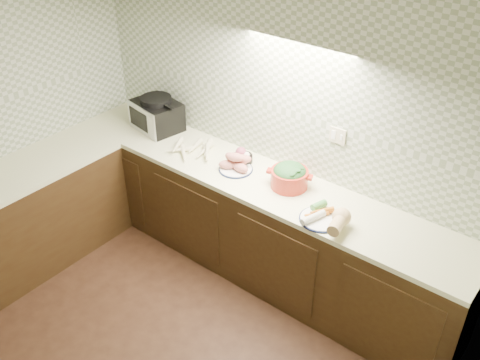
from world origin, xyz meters
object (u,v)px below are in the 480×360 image
Objects in this scene: veg_plate at (331,217)px; dutch_oven at (289,176)px; sweet_potato_plate at (236,163)px; onion_bowl at (242,157)px; toaster_oven at (157,114)px; parsnip_pile at (187,150)px.

dutch_oven is at bearing 157.86° from veg_plate.
sweet_potato_plate is 1.67× the size of onion_bowl.
toaster_oven reaches higher than parsnip_pile.
dutch_oven reaches higher than parsnip_pile.
onion_bowl is at bearing 22.56° from parsnip_pile.
dutch_oven is 1.01× the size of veg_plate.
dutch_oven is at bearing 7.74° from sweet_potato_plate.
toaster_oven is 1.74× the size of sweet_potato_plate.
veg_plate reaches higher than onion_bowl.
dutch_oven is 0.52m from veg_plate.
dutch_oven is at bearing 8.35° from toaster_oven.
toaster_oven is at bearing 173.68° from sweet_potato_plate.
toaster_oven is 1.47m from dutch_oven.
sweet_potato_plate is 0.76× the size of veg_plate.
toaster_oven is 1.96m from veg_plate.
veg_plate is (1.42, -0.07, 0.02)m from parsnip_pile.
parsnip_pile is 2.29× the size of onion_bowl.
sweet_potato_plate is 0.75× the size of dutch_oven.
parsnip_pile is 1.04× the size of veg_plate.
sweet_potato_plate reaches higher than onion_bowl.
sweet_potato_plate is 0.95m from veg_plate.
dutch_oven is at bearing 7.22° from parsnip_pile.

